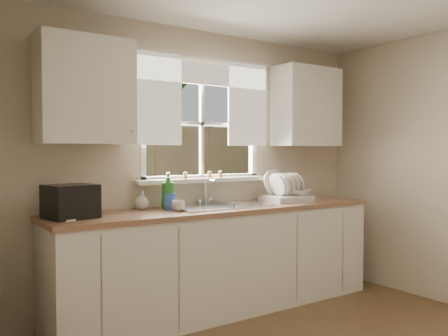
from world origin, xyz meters
TOP-DOWN VIEW (x-y plane):
  - room_walls at (0.00, -0.07)m, footprint 3.62×4.02m
  - window at (0.00, 2.00)m, footprint 1.38×0.16m
  - curtains at (0.00, 1.95)m, footprint 1.50×0.03m
  - base_cabinets at (0.00, 1.68)m, footprint 3.00×0.62m
  - countertop at (0.00, 1.68)m, footprint 3.04×0.65m
  - upper_cabinet_left at (-1.15, 1.82)m, footprint 0.70×0.33m
  - upper_cabinet_right at (1.15, 1.82)m, footprint 0.70×0.33m
  - wall_outlet at (0.88, 1.99)m, footprint 0.08×0.01m
  - sill_jars at (-0.01, 1.94)m, footprint 0.42×0.04m
  - backyard at (0.58, 8.42)m, footprint 20.00×10.00m
  - sink at (0.00, 1.71)m, footprint 0.88×0.52m
  - dish_rack at (0.76, 1.70)m, footprint 0.44×0.34m
  - bowl at (0.88, 1.65)m, footprint 0.25×0.25m
  - soap_bottle_a at (-0.46, 1.81)m, footprint 0.16×0.16m
  - soap_bottle_b at (-0.46, 1.78)m, footprint 0.12×0.12m
  - soap_bottle_c at (-0.67, 1.89)m, footprint 0.14×0.14m
  - saucer at (-1.36, 1.64)m, footprint 0.18×0.18m
  - cup at (-0.46, 1.63)m, footprint 0.14×0.14m
  - black_appliance at (-1.30, 1.72)m, footprint 0.38×0.35m

SIDE VIEW (x-z plane):
  - base_cabinets at x=0.00m, z-range 0.00..0.87m
  - sink at x=0.00m, z-range 0.64..1.04m
  - countertop at x=0.00m, z-range 0.87..0.91m
  - saucer at x=-1.36m, z-range 0.91..0.92m
  - cup at x=-0.46m, z-range 0.91..0.99m
  - soap_bottle_c at x=-0.67m, z-range 0.91..1.06m
  - dish_rack at x=0.76m, z-range 0.84..1.14m
  - bowl at x=0.88m, z-range 0.97..1.03m
  - soap_bottle_b at x=-0.46m, z-range 0.91..1.11m
  - black_appliance at x=-1.30m, z-range 0.91..1.15m
  - soap_bottle_a at x=-0.46m, z-range 0.91..1.22m
  - wall_outlet at x=0.88m, z-range 1.02..1.14m
  - sill_jars at x=-0.01m, z-range 1.15..1.21m
  - room_walls at x=0.00m, z-range -0.01..2.49m
  - window at x=0.00m, z-range 0.95..2.02m
  - upper_cabinet_left at x=-1.15m, z-range 1.45..2.25m
  - upper_cabinet_right at x=1.15m, z-range 1.45..2.25m
  - curtains at x=0.00m, z-range 1.53..2.34m
  - backyard at x=0.58m, z-range 0.40..6.53m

